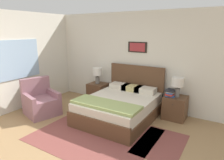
% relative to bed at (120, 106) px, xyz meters
% --- Properties ---
extents(ground_plane, '(16.00, 16.00, 0.00)m').
position_rel_bed_xyz_m(ground_plane, '(-0.12, -1.76, -0.31)').
color(ground_plane, '#99754C').
extents(wall_back, '(7.43, 0.09, 2.60)m').
position_rel_bed_xyz_m(wall_back, '(-0.12, 1.02, 1.00)').
color(wall_back, silver).
rests_on(wall_back, ground_plane).
extents(wall_left, '(0.08, 5.15, 2.60)m').
position_rel_bed_xyz_m(wall_left, '(-2.66, -0.39, 1.00)').
color(wall_left, silver).
rests_on(wall_left, ground_plane).
extents(area_rug_main, '(2.37, 1.90, 0.01)m').
position_rel_bed_xyz_m(area_rug_main, '(-0.03, -0.98, -0.30)').
color(area_rug_main, brown).
rests_on(area_rug_main, ground_plane).
extents(area_rug_bedside, '(0.84, 1.19, 0.01)m').
position_rel_bed_xyz_m(area_rug_bedside, '(1.24, -0.59, -0.30)').
color(area_rug_bedside, brown).
rests_on(area_rug_bedside, ground_plane).
extents(bed, '(1.57, 1.95, 1.19)m').
position_rel_bed_xyz_m(bed, '(0.00, 0.00, 0.00)').
color(bed, brown).
rests_on(bed, ground_plane).
extents(armchair, '(0.95, 0.93, 0.91)m').
position_rel_bed_xyz_m(armchair, '(-1.86, -0.83, -0.01)').
color(armchair, '#8E606B').
rests_on(armchair, ground_plane).
extents(nightstand_near_window, '(0.53, 0.52, 0.56)m').
position_rel_bed_xyz_m(nightstand_near_window, '(-1.15, 0.70, -0.02)').
color(nightstand_near_window, brown).
rests_on(nightstand_near_window, ground_plane).
extents(nightstand_by_door, '(0.53, 0.52, 0.56)m').
position_rel_bed_xyz_m(nightstand_by_door, '(1.15, 0.70, -0.02)').
color(nightstand_by_door, brown).
rests_on(nightstand_by_door, ground_plane).
extents(table_lamp_near_window, '(0.28, 0.28, 0.47)m').
position_rel_bed_xyz_m(table_lamp_near_window, '(-1.16, 0.69, 0.58)').
color(table_lamp_near_window, slate).
rests_on(table_lamp_near_window, nightstand_near_window).
extents(table_lamp_by_door, '(0.28, 0.28, 0.47)m').
position_rel_bed_xyz_m(table_lamp_by_door, '(1.17, 0.69, 0.58)').
color(table_lamp_by_door, slate).
rests_on(table_lamp_by_door, nightstand_by_door).
extents(book_thick_bottom, '(0.23, 0.22, 0.04)m').
position_rel_bed_xyz_m(book_thick_bottom, '(1.03, 0.65, 0.28)').
color(book_thick_bottom, '#335693').
rests_on(book_thick_bottom, nightstand_by_door).
extents(book_hardcover_middle, '(0.22, 0.30, 0.04)m').
position_rel_bed_xyz_m(book_hardcover_middle, '(1.03, 0.65, 0.32)').
color(book_hardcover_middle, '#B7332D').
rests_on(book_hardcover_middle, book_thick_bottom).
extents(book_novel_upper, '(0.16, 0.27, 0.03)m').
position_rel_bed_xyz_m(book_novel_upper, '(1.03, 0.65, 0.35)').
color(book_novel_upper, '#335693').
rests_on(book_novel_upper, book_hardcover_middle).
extents(book_slim_near_top, '(0.21, 0.23, 0.02)m').
position_rel_bed_xyz_m(book_slim_near_top, '(1.03, 0.65, 0.37)').
color(book_slim_near_top, silver).
rests_on(book_slim_near_top, book_novel_upper).
extents(book_paperback_top, '(0.23, 0.26, 0.04)m').
position_rel_bed_xyz_m(book_paperback_top, '(1.03, 0.65, 0.41)').
color(book_paperback_top, '#232328').
rests_on(book_paperback_top, book_slim_near_top).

